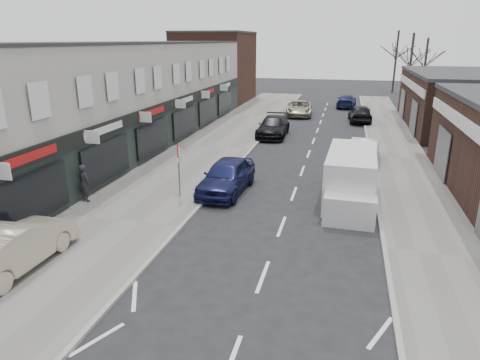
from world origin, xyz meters
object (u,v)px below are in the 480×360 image
Objects in this scene: parked_car_left_b at (273,126)px; parked_car_right_b at (360,113)px; warning_sign at (179,154)px; parked_car_left_c at (299,108)px; white_van at (350,179)px; pedestrian at (84,183)px; sedan_on_pavement at (14,246)px; parked_car_right_c at (347,101)px; parked_car_right_a at (364,150)px; parked_car_left_a at (227,176)px.

parked_car_right_b is at bearing 48.50° from parked_car_left_b.
parked_car_right_b is at bearing 69.23° from warning_sign.
parked_car_left_b is at bearing -99.51° from parked_car_left_c.
warning_sign is 8.02m from white_van.
parked_car_left_b is (5.96, 16.50, -0.22)m from pedestrian.
sedan_on_pavement is 40.66m from parked_car_right_c.
parked_car_left_b is at bearing 46.20° from parked_car_right_b.
sedan_on_pavement reaches higher than parked_car_right_a.
white_van reaches higher than parked_car_right_c.
parked_car_left_c is 17.13m from parked_car_right_a.
parked_car_left_a is (4.61, 9.07, -0.06)m from sedan_on_pavement.
parked_car_right_a is at bearing -124.41° from sedan_on_pavement.
parked_car_left_a is 23.59m from parked_car_left_c.
parked_car_left_b is 1.10× the size of parked_car_right_c.
parked_car_right_b is (6.80, 21.33, -0.02)m from parked_car_left_a.
parked_car_right_b is at bearing 89.66° from white_van.
pedestrian is at bearing -108.89° from parked_car_left_c.
parked_car_left_c is at bearing 103.94° from white_van.
parked_car_left_c is (0.96, 23.57, -0.09)m from parked_car_left_a.
parked_car_left_c is (5.56, 32.64, -0.15)m from sedan_on_pavement.
pedestrian is 17.55m from parked_car_left_b.
parked_car_left_a is at bearing 38.94° from warning_sign.
sedan_on_pavement is 2.66× the size of pedestrian.
warning_sign reaches higher than parked_car_left_a.
parked_car_left_a is 1.05× the size of parked_car_right_a.
pedestrian is 0.36× the size of parked_car_left_a.
warning_sign is 0.51× the size of parked_car_left_c.
parked_car_left_a is at bearing 83.19° from parked_car_right_c.
parked_car_left_c is 1.12× the size of parked_car_right_b.
white_van is 14.56m from parked_car_left_b.
pedestrian is 27.56m from parked_car_left_c.
parked_car_left_b is (-5.87, 13.32, -0.34)m from white_van.
parked_car_left_b is (1.92, 14.88, -1.42)m from warning_sign.
warning_sign is 32.69m from parked_car_right_c.
parked_car_left_b is 10.42m from parked_car_right_b.
parked_car_right_a is at bearing 86.50° from parked_car_right_b.
parked_car_left_b is 1.16× the size of parked_car_right_a.
parked_car_left_a is at bearing -177.42° from white_van.
white_van is 1.31× the size of sedan_on_pavement.
pedestrian is (-1.30, 5.95, 0.11)m from sedan_on_pavement.
parked_car_left_b reaches higher than parked_car_right_a.
white_van reaches higher than parked_car_left_a.
parked_car_left_c is at bearing -99.48° from sedan_on_pavement.
parked_car_right_a is 13.87m from parked_car_right_b.
parked_car_right_a is (6.80, 7.46, -0.07)m from parked_car_left_a.
parked_car_left_a is (5.90, 3.12, -0.17)m from pedestrian.
parked_car_left_a is 0.91× the size of parked_car_left_b.
parked_car_right_a is (0.87, 7.40, -0.36)m from white_van.
parked_car_right_a is at bearing 50.75° from parked_car_left_a.
white_van is 3.48× the size of pedestrian.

